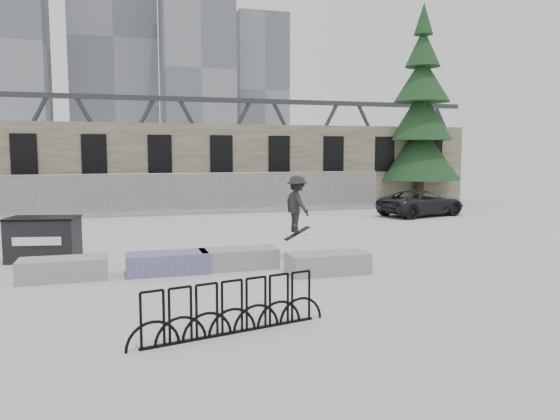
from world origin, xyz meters
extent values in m
plane|color=#B3B3AE|center=(0.00, 0.00, 0.00)|extent=(120.00, 120.00, 0.00)
cube|color=#635C49|center=(0.00, 16.25, 2.25)|extent=(36.00, 2.50, 4.50)
cube|color=black|center=(-6.40, 14.98, 2.90)|extent=(1.20, 0.12, 2.00)
cube|color=black|center=(-3.20, 14.98, 2.90)|extent=(1.20, 0.12, 2.00)
cube|color=black|center=(0.00, 14.98, 2.90)|extent=(1.20, 0.12, 2.00)
cube|color=black|center=(3.20, 14.98, 2.90)|extent=(1.20, 0.12, 2.00)
cube|color=black|center=(6.40, 14.98, 2.90)|extent=(1.20, 0.12, 2.00)
cube|color=black|center=(9.60, 14.98, 2.90)|extent=(1.20, 0.12, 2.00)
cube|color=black|center=(12.80, 14.98, 2.90)|extent=(1.20, 0.12, 2.00)
cube|color=black|center=(16.00, 14.98, 2.90)|extent=(1.20, 0.12, 2.00)
cylinder|color=gray|center=(-5.50, 12.50, 1.00)|extent=(0.06, 0.06, 2.00)
cylinder|color=gray|center=(-2.75, 12.50, 1.00)|extent=(0.06, 0.06, 2.00)
cylinder|color=gray|center=(0.00, 12.50, 1.00)|extent=(0.06, 0.06, 2.00)
cylinder|color=gray|center=(2.75, 12.50, 1.00)|extent=(0.06, 0.06, 2.00)
cylinder|color=gray|center=(5.50, 12.50, 1.00)|extent=(0.06, 0.06, 2.00)
cylinder|color=gray|center=(8.25, 12.50, 1.00)|extent=(0.06, 0.06, 2.00)
cylinder|color=gray|center=(11.00, 12.50, 1.00)|extent=(0.06, 0.06, 2.00)
cube|color=#99999E|center=(0.00, 12.50, 1.00)|extent=(22.00, 0.02, 2.00)
cylinder|color=gray|center=(0.00, 12.50, 2.00)|extent=(22.00, 0.04, 0.04)
cube|color=gray|center=(-3.46, -0.12, 0.26)|extent=(2.00, 0.90, 0.52)
cube|color=#2D471E|center=(-3.46, -0.12, 0.46)|extent=(1.76, 0.66, 0.10)
cube|color=navy|center=(-1.02, -0.11, 0.26)|extent=(2.00, 0.90, 0.52)
cube|color=#2D471E|center=(-1.02, -0.11, 0.46)|extent=(1.76, 0.66, 0.10)
cube|color=gray|center=(0.81, -0.04, 0.26)|extent=(2.00, 0.90, 0.52)
cube|color=#2D471E|center=(0.81, -0.04, 0.46)|extent=(1.76, 0.66, 0.10)
cube|color=gray|center=(2.82, -1.29, 0.26)|extent=(2.00, 0.90, 0.52)
cube|color=#2D471E|center=(2.82, -1.29, 0.46)|extent=(1.76, 0.66, 0.10)
cube|color=black|center=(-4.17, 2.50, 0.59)|extent=(1.99, 1.41, 1.18)
cube|color=black|center=(-4.17, 2.50, 1.20)|extent=(2.04, 1.47, 0.05)
cube|color=white|center=(-4.28, 1.95, 0.64)|extent=(1.25, 0.26, 0.23)
cube|color=black|center=(-0.40, -5.07, 0.02)|extent=(3.08, 0.80, 0.04)
torus|color=black|center=(-1.71, -5.39, 0.45)|extent=(0.88, 0.26, 0.89)
torus|color=black|center=(-1.27, -5.28, 0.45)|extent=(0.88, 0.26, 0.89)
torus|color=black|center=(-0.84, -5.18, 0.45)|extent=(0.88, 0.26, 0.89)
torus|color=black|center=(-0.40, -5.07, 0.45)|extent=(0.88, 0.26, 0.89)
torus|color=black|center=(0.04, -4.97, 0.45)|extent=(0.88, 0.26, 0.89)
torus|color=black|center=(0.48, -4.86, 0.45)|extent=(0.88, 0.26, 0.89)
torus|color=black|center=(0.91, -4.75, 0.45)|extent=(0.88, 0.26, 0.89)
cylinder|color=#38281E|center=(14.93, 14.63, 1.13)|extent=(0.50, 0.50, 2.26)
cone|color=black|center=(14.93, 14.63, 3.00)|extent=(4.66, 4.66, 3.20)
cone|color=black|center=(14.93, 14.63, 5.20)|extent=(3.58, 3.58, 3.00)
cone|color=black|center=(14.93, 14.63, 7.20)|extent=(3.21, 3.21, 2.60)
cone|color=black|center=(14.93, 14.63, 9.00)|extent=(2.02, 2.02, 2.20)
cone|color=black|center=(14.93, 14.63, 10.60)|extent=(1.10, 1.10, 1.80)
cube|color=slate|center=(-20.00, 90.00, 21.00)|extent=(14.00, 12.00, 42.00)
cube|color=slate|center=(-2.00, 100.00, 24.00)|extent=(16.00, 14.00, 48.00)
cube|color=slate|center=(12.00, 85.00, 17.00)|extent=(12.00, 12.00, 34.00)
cube|color=slate|center=(26.00, 95.00, 15.00)|extent=(10.00, 10.00, 30.00)
cube|color=#2D3033|center=(10.00, 55.00, 4.00)|extent=(70.00, 3.00, 1.20)
cube|color=#2D3033|center=(10.00, 55.00, 9.50)|extent=(70.00, 0.60, 0.60)
cube|color=gray|center=(40.00, 55.00, 2.00)|extent=(2.00, 3.00, 4.00)
imported|color=black|center=(11.67, 9.00, 0.61)|extent=(4.75, 3.06, 1.22)
imported|color=black|center=(2.66, 0.70, 1.56)|extent=(0.80, 1.14, 1.60)
cube|color=black|center=(2.66, 0.70, 0.73)|extent=(0.76, 0.30, 0.36)
cylinder|color=beige|center=(2.38, 0.63, 0.68)|extent=(0.06, 0.03, 0.06)
cylinder|color=beige|center=(2.38, 0.77, 0.68)|extent=(0.06, 0.03, 0.06)
cylinder|color=beige|center=(2.94, 0.63, 0.68)|extent=(0.06, 0.03, 0.06)
cylinder|color=beige|center=(2.94, 0.77, 0.68)|extent=(0.06, 0.03, 0.06)
camera|label=1|loc=(-2.17, -13.76, 3.02)|focal=35.00mm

